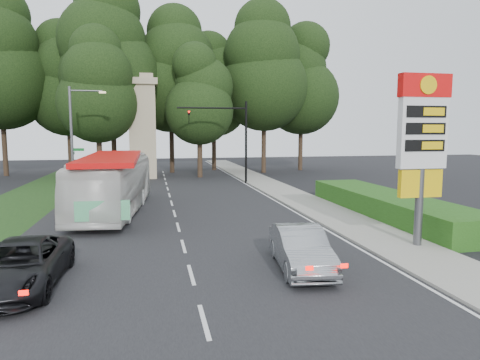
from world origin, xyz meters
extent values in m
plane|color=black|center=(0.00, 0.00, 0.00)|extent=(120.00, 120.00, 0.00)
cube|color=black|center=(0.00, 12.00, 0.01)|extent=(14.00, 80.00, 0.02)
cube|color=gray|center=(8.50, 12.00, 0.06)|extent=(3.00, 80.00, 0.12)
cube|color=#193814|center=(-9.50, 18.00, 0.01)|extent=(5.00, 50.00, 0.02)
cube|color=#204A13|center=(11.50, 8.00, 0.60)|extent=(3.00, 14.00, 1.20)
cylinder|color=#59595E|center=(9.20, 2.00, 1.60)|extent=(0.32, 0.32, 3.20)
cube|color=#E3B80B|center=(9.20, 2.00, 2.60)|extent=(1.80, 0.25, 1.10)
cube|color=silver|center=(9.20, 2.00, 4.60)|extent=(2.00, 0.35, 2.80)
cube|color=red|center=(9.20, 2.00, 6.40)|extent=(2.10, 0.40, 0.90)
cylinder|color=#E3B80B|center=(9.20, 1.78, 6.40)|extent=(0.70, 0.05, 0.70)
cube|color=black|center=(9.20, 1.81, 5.40)|extent=(1.70, 0.04, 0.45)
cube|color=black|center=(9.20, 1.81, 4.75)|extent=(1.70, 0.04, 0.45)
cube|color=black|center=(9.20, 1.81, 4.10)|extent=(1.70, 0.04, 0.45)
cylinder|color=black|center=(7.00, 24.00, 3.60)|extent=(0.20, 0.20, 7.20)
cylinder|color=black|center=(4.00, 24.00, 6.60)|extent=(6.00, 0.14, 0.14)
imported|color=black|center=(2.00, 24.00, 6.35)|extent=(0.18, 0.22, 1.10)
sphere|color=#FF0C05|center=(2.00, 23.85, 6.25)|extent=(0.18, 0.18, 0.18)
cylinder|color=#59595E|center=(-7.20, 22.00, 4.00)|extent=(0.20, 0.20, 8.00)
cylinder|color=#59595E|center=(-6.00, 22.00, 7.70)|extent=(2.40, 0.12, 0.12)
cube|color=#FFE599|center=(-4.80, 22.00, 7.60)|extent=(0.50, 0.22, 0.14)
cube|color=#0C591E|center=(-6.75, 22.00, 3.20)|extent=(0.85, 0.04, 0.22)
cube|color=#0C591E|center=(-7.20, 22.45, 2.90)|extent=(0.04, 0.85, 0.22)
cube|color=tan|center=(-2.00, 30.00, 4.50)|extent=(2.50, 2.50, 9.00)
cube|color=tan|center=(-2.00, 30.00, 9.30)|extent=(3.00, 3.00, 0.60)
cube|color=tan|center=(-2.00, 30.00, 9.80)|extent=(2.20, 2.20, 0.50)
cylinder|color=#2D2116|center=(-16.00, 35.00, 3.15)|extent=(0.50, 0.50, 6.30)
sphere|color=black|center=(-16.00, 35.00, 9.62)|extent=(9.80, 9.80, 9.80)
cylinder|color=#2D2116|center=(-10.00, 37.00, 2.70)|extent=(0.50, 0.50, 5.40)
sphere|color=black|center=(-10.00, 37.00, 8.25)|extent=(8.40, 8.40, 8.40)
sphere|color=black|center=(-10.00, 37.00, 11.25)|extent=(7.20, 7.20, 7.20)
sphere|color=black|center=(-10.00, 37.00, 13.80)|extent=(5.40, 5.40, 5.40)
cylinder|color=#2D2116|center=(-5.00, 33.00, 3.24)|extent=(0.50, 0.50, 6.48)
sphere|color=black|center=(-5.00, 33.00, 9.90)|extent=(10.08, 10.08, 10.08)
sphere|color=black|center=(-5.00, 33.00, 13.50)|extent=(8.64, 8.64, 8.64)
sphere|color=black|center=(-5.00, 33.00, 16.56)|extent=(6.48, 6.48, 6.48)
cylinder|color=#2D2116|center=(1.00, 35.00, 2.97)|extent=(0.50, 0.50, 5.94)
sphere|color=black|center=(1.00, 35.00, 9.08)|extent=(9.24, 9.24, 9.24)
sphere|color=black|center=(1.00, 35.00, 12.38)|extent=(7.92, 7.92, 7.92)
sphere|color=black|center=(1.00, 35.00, 15.18)|extent=(5.94, 5.94, 5.94)
cylinder|color=#2D2116|center=(6.00, 37.00, 2.61)|extent=(0.50, 0.50, 5.22)
sphere|color=black|center=(6.00, 37.00, 7.97)|extent=(8.12, 8.12, 8.12)
sphere|color=black|center=(6.00, 37.00, 10.88)|extent=(6.96, 6.96, 6.96)
sphere|color=black|center=(6.00, 37.00, 13.34)|extent=(5.22, 5.22, 5.22)
cylinder|color=#2D2116|center=(11.00, 33.00, 3.06)|extent=(0.50, 0.50, 6.12)
sphere|color=black|center=(11.00, 33.00, 9.35)|extent=(9.52, 9.52, 9.52)
sphere|color=black|center=(11.00, 33.00, 12.75)|extent=(8.16, 8.16, 8.16)
sphere|color=black|center=(11.00, 33.00, 15.64)|extent=(6.12, 6.12, 6.12)
cylinder|color=#2D2116|center=(16.00, 35.00, 2.79)|extent=(0.50, 0.50, 5.58)
sphere|color=black|center=(16.00, 35.00, 8.53)|extent=(8.68, 8.68, 8.68)
sphere|color=black|center=(16.00, 35.00, 11.62)|extent=(7.44, 7.44, 7.44)
sphere|color=black|center=(16.00, 35.00, 14.26)|extent=(5.58, 5.58, 5.58)
cylinder|color=#2D2116|center=(-6.00, 29.00, 2.34)|extent=(0.50, 0.50, 4.68)
sphere|color=black|center=(-6.00, 29.00, 7.15)|extent=(7.28, 7.28, 7.28)
sphere|color=black|center=(-6.00, 29.00, 9.75)|extent=(6.24, 6.24, 6.24)
sphere|color=black|center=(-6.00, 29.00, 11.96)|extent=(4.68, 4.68, 4.68)
cylinder|color=#2D2116|center=(3.50, 29.50, 2.16)|extent=(0.50, 0.50, 4.32)
sphere|color=black|center=(3.50, 29.50, 6.60)|extent=(6.72, 6.72, 6.72)
sphere|color=black|center=(3.50, 29.50, 9.00)|extent=(5.76, 5.76, 5.76)
sphere|color=black|center=(3.50, 29.50, 11.04)|extent=(4.32, 4.32, 4.32)
imported|color=white|center=(-3.34, 12.05, 1.64)|extent=(3.96, 12.00, 3.28)
imported|color=#9B9EA2|center=(3.68, 0.37, 0.72)|extent=(2.01, 4.50, 1.44)
imported|color=black|center=(-5.10, 0.41, 0.70)|extent=(2.45, 5.11, 1.41)
camera|label=1|loc=(-1.15, -12.97, 4.68)|focal=32.00mm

